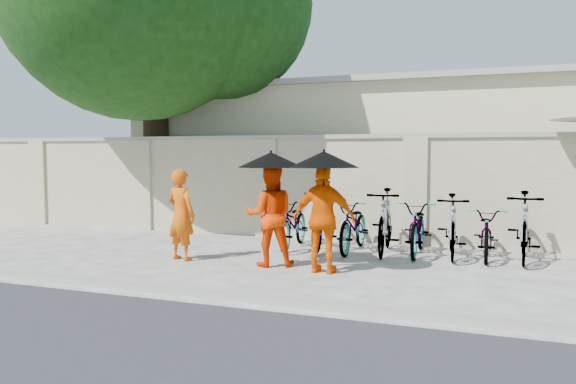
% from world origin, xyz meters
% --- Properties ---
extents(ground, '(80.00, 80.00, 0.00)m').
position_xyz_m(ground, '(0.00, 0.00, 0.00)').
color(ground, beige).
extents(kerb, '(40.00, 0.16, 0.12)m').
position_xyz_m(kerb, '(0.00, -1.70, 0.06)').
color(kerb, gray).
rests_on(kerb, ground).
extents(compound_wall, '(20.00, 0.30, 2.00)m').
position_xyz_m(compound_wall, '(1.00, 3.20, 1.00)').
color(compound_wall, beige).
rests_on(compound_wall, ground).
extents(building_behind, '(14.00, 6.00, 3.20)m').
position_xyz_m(building_behind, '(2.00, 7.00, 1.60)').
color(building_behind, beige).
rests_on(building_behind, ground).
extents(monk_left, '(0.60, 0.47, 1.47)m').
position_xyz_m(monk_left, '(-1.31, 0.25, 0.73)').
color(monk_left, '#DD5307').
rests_on(monk_left, ground).
extents(monk_center, '(0.93, 0.84, 1.56)m').
position_xyz_m(monk_center, '(0.21, 0.32, 0.78)').
color(monk_center, '#F13300').
rests_on(monk_center, ground).
extents(parasol_center, '(1.00, 1.00, 0.85)m').
position_xyz_m(parasol_center, '(0.26, 0.24, 1.62)').
color(parasol_center, black).
rests_on(parasol_center, ground).
extents(monk_right, '(0.92, 0.38, 1.56)m').
position_xyz_m(monk_right, '(1.13, 0.11, 0.78)').
color(monk_right, '#FD5A00').
rests_on(monk_right, ground).
extents(parasol_right, '(1.00, 1.00, 0.86)m').
position_xyz_m(parasol_right, '(1.15, 0.03, 1.63)').
color(parasol_right, black).
rests_on(parasol_right, ground).
extents(bike_0, '(0.78, 1.78, 0.91)m').
position_xyz_m(bike_0, '(0.01, 1.92, 0.45)').
color(bike_0, gray).
rests_on(bike_0, ground).
extents(bike_1, '(0.68, 1.88, 1.11)m').
position_xyz_m(bike_1, '(0.56, 1.97, 0.55)').
color(bike_1, gray).
rests_on(bike_1, ground).
extents(bike_2, '(0.63, 1.76, 0.92)m').
position_xyz_m(bike_2, '(1.11, 1.98, 0.46)').
color(bike_2, gray).
rests_on(bike_2, ground).
extents(bike_3, '(0.69, 1.90, 1.12)m').
position_xyz_m(bike_3, '(1.66, 1.94, 0.56)').
color(bike_3, gray).
rests_on(bike_3, ground).
extents(bike_4, '(0.69, 1.81, 0.94)m').
position_xyz_m(bike_4, '(2.21, 2.04, 0.47)').
color(bike_4, gray).
rests_on(bike_4, ground).
extents(bike_5, '(0.66, 1.78, 1.05)m').
position_xyz_m(bike_5, '(2.75, 2.01, 0.52)').
color(bike_5, gray).
rests_on(bike_5, ground).
extents(bike_6, '(0.61, 1.64, 0.85)m').
position_xyz_m(bike_6, '(3.30, 2.07, 0.43)').
color(bike_6, gray).
rests_on(bike_6, ground).
extents(bike_7, '(0.58, 1.87, 1.11)m').
position_xyz_m(bike_7, '(3.85, 2.07, 0.56)').
color(bike_7, gray).
rests_on(bike_7, ground).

